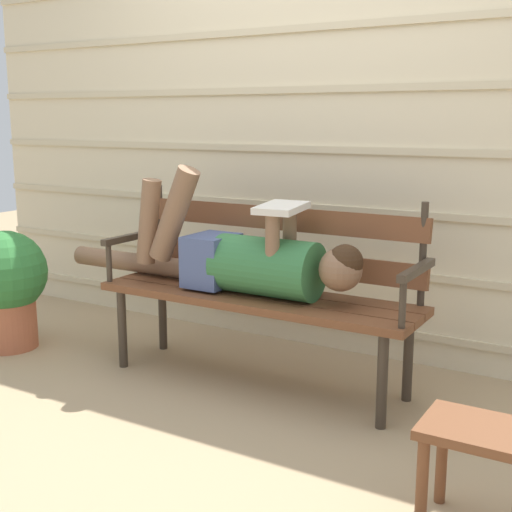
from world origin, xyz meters
TOP-DOWN VIEW (x-y plane):
  - ground_plane at (0.00, 0.00)m, footprint 12.00×12.00m
  - house_siding at (0.00, 0.72)m, footprint 4.72×0.08m
  - park_bench at (0.00, 0.12)m, footprint 1.56×0.43m
  - reclining_person at (-0.08, 0.06)m, footprint 1.69×0.27m
  - footstool at (1.18, -0.63)m, footprint 0.34×0.26m
  - potted_plant at (-1.42, -0.20)m, footprint 0.45×0.45m

SIDE VIEW (x-z plane):
  - ground_plane at x=0.00m, z-range 0.00..0.00m
  - footstool at x=1.18m, z-range 0.09..0.43m
  - potted_plant at x=-1.42m, z-range 0.04..0.69m
  - park_bench at x=0.00m, z-range 0.04..0.93m
  - reclining_person at x=-0.08m, z-range 0.30..0.89m
  - house_siding at x=0.00m, z-range 0.00..2.15m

